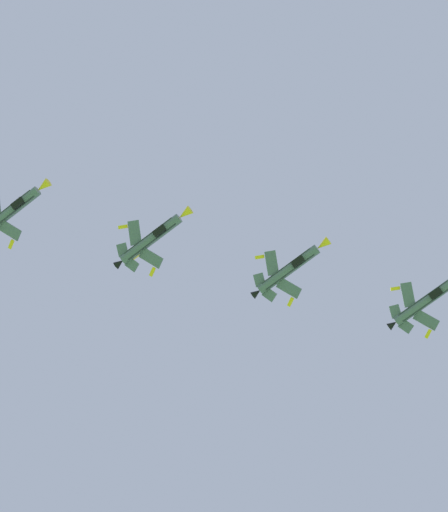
# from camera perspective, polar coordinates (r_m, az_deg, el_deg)

# --- Properties ---
(fighter_jet_left_wing) EXTENTS (10.59, 14.65, 5.28)m
(fighter_jet_left_wing) POSITION_cam_1_polar(r_m,az_deg,el_deg) (166.15, 11.92, -2.59)
(fighter_jet_left_wing) COLOR #4C5666
(fighter_jet_right_wing) EXTENTS (10.60, 14.65, 5.27)m
(fighter_jet_right_wing) POSITION_cam_1_polar(r_m,az_deg,el_deg) (162.34, 3.93, -0.75)
(fighter_jet_right_wing) COLOR #4C5666
(fighter_jet_left_outer) EXTENTS (10.63, 14.65, 5.22)m
(fighter_jet_left_outer) POSITION_cam_1_polar(r_m,az_deg,el_deg) (160.84, -4.26, 1.06)
(fighter_jet_left_outer) COLOR #4C5666
(fighter_jet_right_outer) EXTENTS (10.65, 14.65, 5.19)m
(fighter_jet_right_outer) POSITION_cam_1_polar(r_m,az_deg,el_deg) (165.10, -12.46, 2.62)
(fighter_jet_right_outer) COLOR #4C5666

